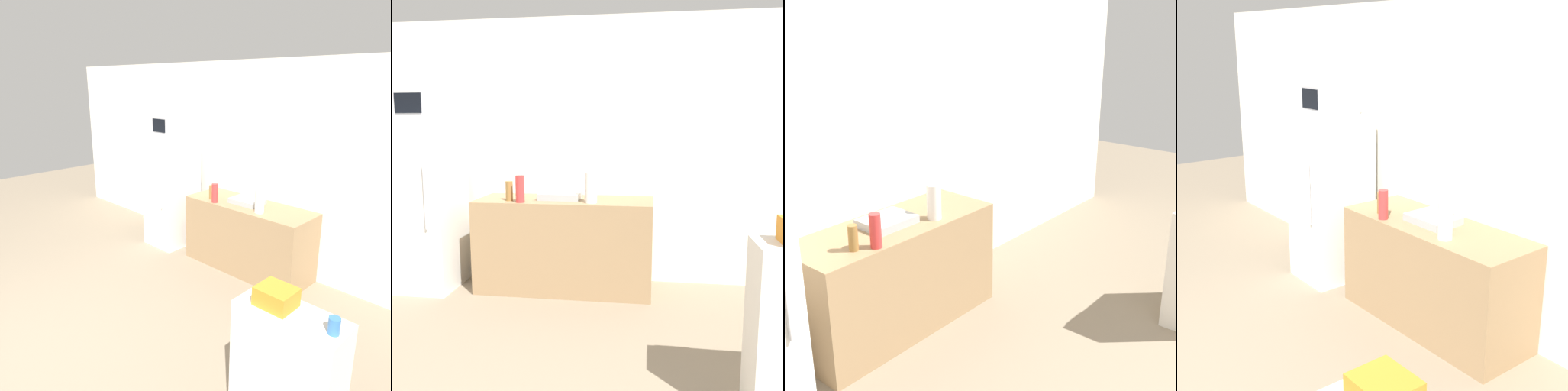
% 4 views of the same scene
% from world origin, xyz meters
% --- Properties ---
extents(wall_back, '(8.00, 0.06, 2.60)m').
position_xyz_m(wall_back, '(0.00, 3.27, 1.30)').
color(wall_back, silver).
rests_on(wall_back, ground_plane).
extents(counter, '(1.64, 0.61, 0.87)m').
position_xyz_m(counter, '(0.20, 2.92, 0.44)').
color(counter, '#937551').
rests_on(counter, ground_plane).
extents(sink_basin, '(0.38, 0.30, 0.06)m').
position_xyz_m(sink_basin, '(0.15, 2.94, 0.90)').
color(sink_basin, '#9EA3A8').
rests_on(sink_basin, counter).
extents(bottle_tall, '(0.08, 0.08, 0.24)m').
position_xyz_m(bottle_tall, '(-0.17, 2.69, 0.99)').
color(bottle_tall, red).
rests_on(bottle_tall, counter).
extents(bottle_short, '(0.07, 0.07, 0.18)m').
position_xyz_m(bottle_short, '(-0.29, 2.77, 0.96)').
color(bottle_short, olive).
rests_on(bottle_short, counter).
extents(paper_towel_roll, '(0.11, 0.11, 0.27)m').
position_xyz_m(paper_towel_roll, '(0.47, 2.76, 1.01)').
color(paper_towel_roll, white).
rests_on(paper_towel_roll, counter).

